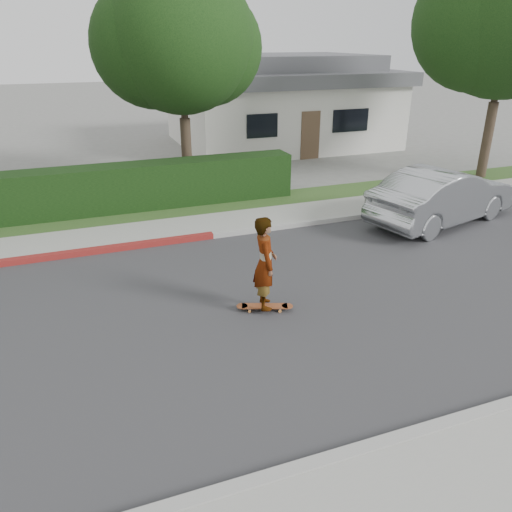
# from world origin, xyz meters

# --- Properties ---
(ground) EXTENTS (120.00, 120.00, 0.00)m
(ground) POSITION_xyz_m (0.00, 0.00, 0.00)
(ground) COLOR slate
(ground) RESTS_ON ground
(road) EXTENTS (60.00, 8.00, 0.01)m
(road) POSITION_xyz_m (0.00, 0.00, 0.01)
(road) COLOR #2D2D30
(road) RESTS_ON ground
(curb_near) EXTENTS (60.00, 0.20, 0.15)m
(curb_near) POSITION_xyz_m (0.00, -4.10, 0.07)
(curb_near) COLOR #9E9E99
(curb_near) RESTS_ON ground
(curb_far) EXTENTS (60.00, 0.20, 0.15)m
(curb_far) POSITION_xyz_m (0.00, 4.10, 0.07)
(curb_far) COLOR #9E9E99
(curb_far) RESTS_ON ground
(sidewalk_far) EXTENTS (60.00, 1.60, 0.12)m
(sidewalk_far) POSITION_xyz_m (0.00, 5.00, 0.06)
(sidewalk_far) COLOR gray
(sidewalk_far) RESTS_ON ground
(planting_strip) EXTENTS (60.00, 1.60, 0.10)m
(planting_strip) POSITION_xyz_m (0.00, 6.60, 0.05)
(planting_strip) COLOR #2D4C1E
(planting_strip) RESTS_ON ground
(hedge) EXTENTS (15.00, 1.00, 1.50)m
(hedge) POSITION_xyz_m (-3.00, 7.20, 0.75)
(hedge) COLOR black
(hedge) RESTS_ON ground
(tree_center) EXTENTS (5.66, 4.84, 7.44)m
(tree_center) POSITION_xyz_m (1.49, 9.19, 4.90)
(tree_center) COLOR #33261C
(tree_center) RESTS_ON ground
(tree_right) EXTENTS (6.32, 5.60, 8.56)m
(tree_right) POSITION_xyz_m (12.49, 6.69, 5.63)
(tree_right) COLOR #33261C
(tree_right) RESTS_ON ground
(house) EXTENTS (10.60, 8.60, 4.30)m
(house) POSITION_xyz_m (8.00, 16.00, 2.10)
(house) COLOR beige
(house) RESTS_ON ground
(skateboard) EXTENTS (1.14, 0.60, 0.11)m
(skateboard) POSITION_xyz_m (0.89, -0.11, 0.10)
(skateboard) COLOR orange
(skateboard) RESTS_ON ground
(skateboarder) EXTENTS (0.58, 0.76, 1.88)m
(skateboarder) POSITION_xyz_m (0.89, -0.11, 1.06)
(skateboarder) COLOR white
(skateboarder) RESTS_ON skateboard
(car_silver) EXTENTS (5.20, 2.94, 1.62)m
(car_silver) POSITION_xyz_m (7.68, 2.99, 0.81)
(car_silver) COLOR #ACAFB3
(car_silver) RESTS_ON ground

